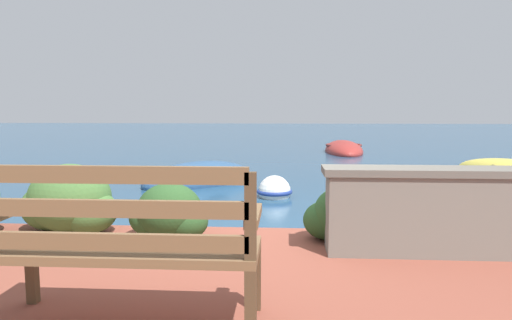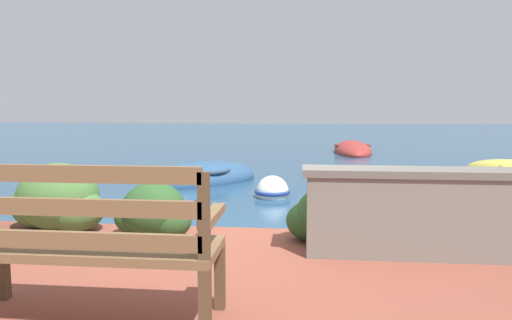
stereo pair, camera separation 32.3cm
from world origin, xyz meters
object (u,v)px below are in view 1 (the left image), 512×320
at_px(mooring_buoy, 274,192).
at_px(rowboat_far, 344,150).
at_px(park_bench, 126,242).
at_px(rowboat_nearest, 200,179).

bearing_deg(mooring_buoy, rowboat_far, 75.03).
bearing_deg(park_bench, rowboat_nearest, 92.93).
xyz_separation_m(park_bench, rowboat_nearest, (-0.77, 6.28, -0.64)).
bearing_deg(mooring_buoy, park_bench, -98.18).
xyz_separation_m(rowboat_far, mooring_buoy, (-2.10, -7.87, 0.03)).
relative_size(rowboat_nearest, mooring_buoy, 4.41).
height_order(park_bench, rowboat_nearest, park_bench).
bearing_deg(mooring_buoy, rowboat_nearest, 137.19).
bearing_deg(rowboat_nearest, mooring_buoy, -88.26).
relative_size(rowboat_far, mooring_buoy, 5.64).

